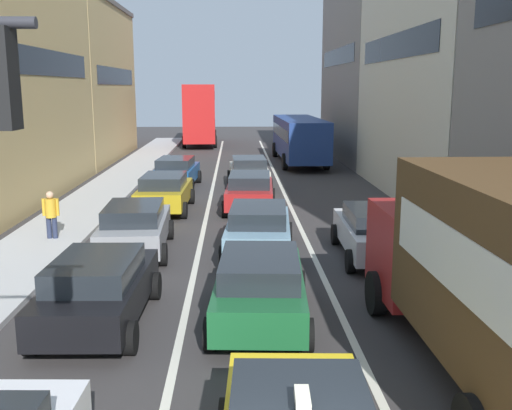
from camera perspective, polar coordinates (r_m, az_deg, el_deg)
The scene contains 17 objects.
sidewalk_left at distance 25.67m, azimuth -15.78°, elevation 0.04°, with size 2.60×64.00×0.14m, color #B8B8B8.
lane_stripe_left at distance 24.97m, azimuth -4.55°, elevation -0.03°, with size 0.16×60.00×0.01m, color silver.
lane_stripe_right at distance 25.05m, azimuth 3.24°, elevation 0.03°, with size 0.16×60.00×0.01m, color silver.
building_row_right at distance 28.37m, azimuth 20.25°, elevation 13.65°, with size 7.20×43.90×13.17m.
removalist_box_truck at distance 10.59m, azimuth 22.03°, elevation -5.54°, with size 2.76×7.73×3.58m.
sedan_centre_lane_second at distance 12.55m, azimuth 0.38°, elevation -7.74°, with size 2.26×4.40×1.49m.
wagon_left_lane_second at distance 12.82m, azimuth -14.89°, elevation -7.72°, with size 2.15×4.35×1.49m.
hatchback_centre_lane_third at distance 17.47m, azimuth 0.24°, elevation -2.25°, with size 2.30×4.41×1.49m.
sedan_left_lane_third at distance 18.05m, azimuth -11.54°, elevation -2.04°, with size 2.20×4.37×1.49m.
coupe_centre_lane_fourth at distance 23.82m, azimuth -0.59°, elevation 1.40°, with size 2.24×4.38×1.49m.
sedan_left_lane_fourth at distance 23.90m, azimuth -8.77°, elevation 1.30°, with size 2.15×4.35×1.49m.
sedan_centre_lane_fifth at distance 29.34m, azimuth -0.69°, elevation 3.27°, with size 2.18×4.36×1.49m.
sedan_left_lane_fifth at distance 29.44m, azimuth -7.67°, elevation 3.20°, with size 2.28×4.40×1.49m.
sedan_right_lane_behind_truck at distance 17.48m, azimuth 11.34°, elevation -2.47°, with size 2.16×4.35×1.49m.
bus_mid_queue_primary at distance 38.63m, azimuth 4.18°, elevation 6.61°, with size 2.96×10.55×2.90m.
bus_far_queue_secondary at distance 51.57m, azimuth -5.41°, elevation 8.95°, with size 3.10×10.59×5.06m.
pedestrian_near_kerb at distance 19.89m, azimuth -19.08°, elevation -0.77°, with size 0.54×0.34×1.66m.
Camera 1 is at (-0.58, -4.46, 4.89)m, focal length 41.67 mm.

